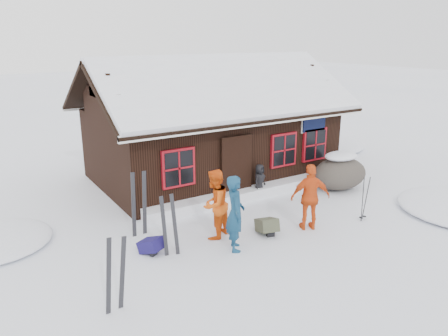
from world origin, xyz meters
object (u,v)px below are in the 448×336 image
(backpack_blue, at_px, (151,248))
(backpack_olive, at_px, (267,228))
(skier_orange_left, at_px, (215,204))
(ski_pair_left, at_px, (116,276))
(boulder, at_px, (340,172))
(ski_poles, at_px, (364,199))
(skier_crouched, at_px, (259,181))
(skier_teal, at_px, (235,213))
(skier_orange_right, at_px, (310,197))

(backpack_blue, distance_m, backpack_olive, 3.05)
(skier_orange_left, xyz_separation_m, ski_pair_left, (-3.18, -1.71, -0.18))
(boulder, xyz_separation_m, backpack_blue, (-7.27, -0.92, -0.43))
(backpack_olive, bearing_deg, ski_pair_left, -150.91)
(skier_orange_left, xyz_separation_m, boulder, (5.52, 0.96, -0.33))
(ski_poles, bearing_deg, ski_pair_left, -176.67)
(skier_orange_left, distance_m, ski_pair_left, 3.61)
(skier_crouched, bearing_deg, ski_poles, -90.90)
(skier_crouched, distance_m, boulder, 2.89)
(skier_orange_left, height_order, boulder, skier_orange_left)
(skier_orange_left, relative_size, boulder, 0.93)
(skier_teal, bearing_deg, skier_orange_left, 30.32)
(backpack_blue, bearing_deg, boulder, -20.01)
(ski_poles, distance_m, backpack_blue, 6.03)
(boulder, bearing_deg, skier_teal, -161.80)
(skier_teal, distance_m, backpack_blue, 2.17)
(boulder, bearing_deg, skier_orange_right, -148.99)
(skier_orange_right, xyz_separation_m, skier_crouched, (0.35, 2.70, -0.36))
(skier_orange_right, distance_m, backpack_blue, 4.33)
(skier_orange_left, bearing_deg, backpack_blue, -29.64)
(skier_crouched, distance_m, ski_poles, 3.36)
(skier_orange_right, relative_size, ski_poles, 1.38)
(skier_orange_left, relative_size, backpack_blue, 3.38)
(skier_orange_right, xyz_separation_m, ski_poles, (1.71, -0.37, -0.29))
(skier_teal, relative_size, ski_pair_left, 1.21)
(skier_orange_left, height_order, skier_crouched, skier_orange_left)
(skier_orange_left, distance_m, boulder, 5.61)
(skier_orange_right, distance_m, ski_poles, 1.77)
(ski_poles, bearing_deg, skier_teal, 173.62)
(ski_poles, bearing_deg, backpack_olive, 166.21)
(boulder, xyz_separation_m, backpack_olive, (-4.28, -1.54, -0.41))
(ski_pair_left, relative_size, backpack_olive, 2.51)
(backpack_blue, height_order, backpack_olive, backpack_olive)
(backpack_blue, bearing_deg, backpack_olive, -38.95)
(boulder, bearing_deg, backpack_olive, -160.23)
(boulder, distance_m, backpack_olive, 4.57)
(skier_orange_left, relative_size, backpack_olive, 2.93)
(skier_crouched, bearing_deg, skier_orange_right, -122.17)
(skier_crouched, relative_size, backpack_olive, 1.76)
(boulder, bearing_deg, skier_crouched, 163.43)
(skier_orange_right, relative_size, skier_crouched, 1.66)
(skier_orange_right, height_order, skier_crouched, skier_orange_right)
(ski_pair_left, height_order, backpack_blue, ski_pair_left)
(ski_pair_left, bearing_deg, backpack_olive, 18.40)
(boulder, distance_m, ski_pair_left, 9.10)
(ski_pair_left, bearing_deg, skier_orange_right, 12.17)
(skier_crouched, height_order, ski_poles, ski_poles)
(skier_orange_right, bearing_deg, ski_pair_left, 32.87)
(skier_teal, xyz_separation_m, boulder, (5.45, 1.79, -0.36))
(skier_crouched, distance_m, backpack_blue, 4.84)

